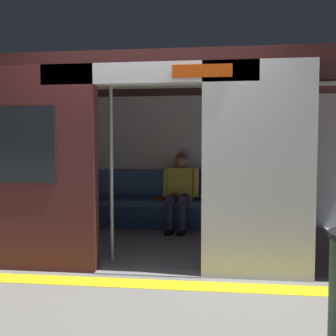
% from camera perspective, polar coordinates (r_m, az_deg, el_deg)
% --- Properties ---
extents(ground_plane, '(60.00, 60.00, 0.00)m').
position_cam_1_polar(ground_plane, '(3.91, -2.99, -15.60)').
color(ground_plane, gray).
extents(platform_edge_strip, '(8.00, 0.24, 0.01)m').
position_cam_1_polar(platform_edge_strip, '(3.64, -3.81, -17.06)').
color(platform_edge_strip, yellow).
rests_on(platform_edge_strip, ground_plane).
extents(train_car, '(6.40, 2.59, 2.19)m').
position_cam_1_polar(train_car, '(4.85, -1.69, 5.45)').
color(train_car, silver).
rests_on(train_car, ground_plane).
extents(bench_seat, '(3.05, 0.44, 0.44)m').
position_cam_1_polar(bench_seat, '(5.84, 0.40, -5.87)').
color(bench_seat, '#38609E').
rests_on(bench_seat, ground_plane).
extents(person_seated, '(0.55, 0.70, 1.16)m').
position_cam_1_polar(person_seated, '(5.73, 1.83, -2.77)').
color(person_seated, '#D8CC4C').
rests_on(person_seated, ground_plane).
extents(handbag, '(0.26, 0.15, 0.17)m').
position_cam_1_polar(handbag, '(5.81, 6.89, -4.09)').
color(handbag, '#262D4C').
rests_on(handbag, bench_seat).
extents(book, '(0.20, 0.25, 0.03)m').
position_cam_1_polar(book, '(5.90, -1.11, -4.65)').
color(book, '#B22D2D').
rests_on(book, bench_seat).
extents(grab_pole_door, '(0.04, 0.04, 2.05)m').
position_cam_1_polar(grab_pole_door, '(4.17, -8.56, -0.06)').
color(grab_pole_door, silver).
rests_on(grab_pole_door, ground_plane).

